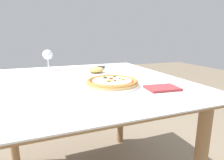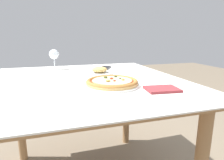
# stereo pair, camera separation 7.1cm
# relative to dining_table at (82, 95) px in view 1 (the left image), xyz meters

# --- Properties ---
(dining_table) EXTENTS (1.12, 1.15, 0.75)m
(dining_table) POSITION_rel_dining_table_xyz_m (0.00, 0.00, 0.00)
(dining_table) COLOR #997047
(dining_table) RESTS_ON ground_plane
(pizza_plate) EXTENTS (0.28, 0.28, 0.04)m
(pizza_plate) POSITION_rel_dining_table_xyz_m (0.12, -0.18, 0.10)
(pizza_plate) COLOR white
(pizza_plate) RESTS_ON dining_table
(wine_glass_far_left) EXTENTS (0.07, 0.07, 0.15)m
(wine_glass_far_left) POSITION_rel_dining_table_xyz_m (-0.16, 0.41, 0.20)
(wine_glass_far_left) COLOR silver
(wine_glass_far_left) RESTS_ON dining_table
(cell_phone) EXTENTS (0.13, 0.16, 0.01)m
(cell_phone) POSITION_rel_dining_table_xyz_m (0.22, 0.35, 0.09)
(cell_phone) COLOR #232328
(cell_phone) RESTS_ON dining_table
(side_plate) EXTENTS (0.17, 0.17, 0.05)m
(side_plate) POSITION_rel_dining_table_xyz_m (0.13, 0.15, 0.11)
(side_plate) COLOR white
(side_plate) RESTS_ON dining_table
(napkin_folded) EXTENTS (0.16, 0.13, 0.01)m
(napkin_folded) POSITION_rel_dining_table_xyz_m (0.32, -0.32, 0.09)
(napkin_folded) COLOR #933338
(napkin_folded) RESTS_ON dining_table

